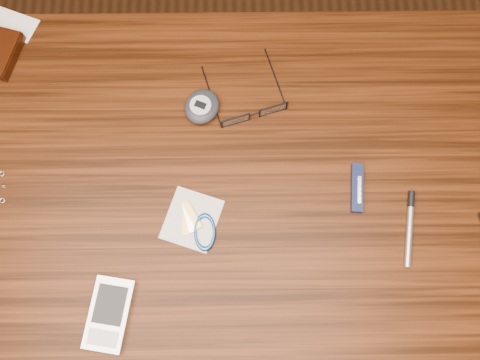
% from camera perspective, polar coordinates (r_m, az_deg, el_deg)
% --- Properties ---
extents(ground, '(3.80, 3.80, 0.00)m').
position_cam_1_polar(ground, '(1.62, -1.02, -8.58)').
color(ground, '#472814').
rests_on(ground, ground).
extents(desk, '(1.00, 0.70, 0.75)m').
position_cam_1_polar(desk, '(0.98, -1.67, -3.30)').
color(desk, '#3B1A09').
rests_on(desk, ground).
extents(eyeglasses, '(0.15, 0.15, 0.03)m').
position_cam_1_polar(eyeglasses, '(0.92, 1.41, 7.33)').
color(eyeglasses, black).
rests_on(eyeglasses, desk).
extents(pda_phone, '(0.08, 0.12, 0.02)m').
position_cam_1_polar(pda_phone, '(0.87, -13.79, -13.72)').
color(pda_phone, '#A9A8AD').
rests_on(pda_phone, desk).
extents(pedometer, '(0.08, 0.08, 0.03)m').
position_cam_1_polar(pedometer, '(0.92, -4.08, 7.83)').
color(pedometer, '#21242C').
rests_on(pedometer, desk).
extents(notepad_keys, '(0.11, 0.11, 0.01)m').
position_cam_1_polar(notepad_keys, '(0.87, -4.45, -4.91)').
color(notepad_keys, silver).
rests_on(notepad_keys, desk).
extents(pocket_knife, '(0.03, 0.08, 0.01)m').
position_cam_1_polar(pocket_knife, '(0.90, 12.38, -0.81)').
color(pocket_knife, '#101638').
rests_on(pocket_knife, desk).
extents(silver_pen, '(0.03, 0.13, 0.01)m').
position_cam_1_polar(silver_pen, '(0.91, 17.66, -4.35)').
color(silver_pen, silver).
rests_on(silver_pen, desk).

